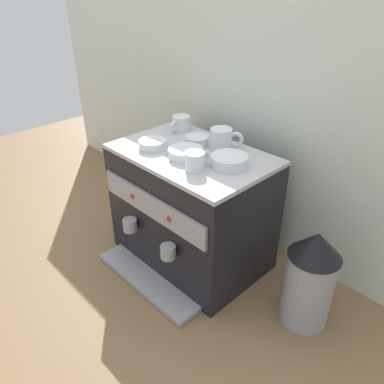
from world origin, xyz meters
name	(u,v)px	position (x,y,z in m)	size (l,w,h in m)	color
ground_plane	(192,254)	(0.00, 0.00, 0.00)	(4.00, 4.00, 0.00)	brown
tiled_backsplash_wall	(246,126)	(0.00, 0.32, 0.51)	(2.80, 0.03, 1.02)	silver
espresso_machine	(191,208)	(0.00, 0.00, 0.24)	(0.60, 0.51, 0.49)	black
ceramic_cup_0	(181,123)	(-0.20, 0.13, 0.52)	(0.08, 0.11, 0.06)	silver
ceramic_cup_1	(222,139)	(0.06, 0.10, 0.53)	(0.11, 0.10, 0.08)	silver
ceramic_cup_2	(195,161)	(0.11, -0.09, 0.52)	(0.07, 0.10, 0.06)	silver
ceramic_bowl_0	(153,144)	(-0.13, -0.08, 0.50)	(0.11, 0.11, 0.03)	silver
ceramic_bowl_1	(197,140)	(-0.04, 0.07, 0.50)	(0.09, 0.09, 0.03)	silver
ceramic_bowl_2	(229,161)	(0.17, 0.01, 0.51)	(0.13, 0.13, 0.04)	silver
ceramic_bowl_3	(186,153)	(0.01, -0.04, 0.51)	(0.13, 0.13, 0.03)	silver
coffee_grinder	(310,278)	(0.52, 0.04, 0.19)	(0.17, 0.17, 0.37)	#939399
milk_pitcher	(137,203)	(-0.41, 0.01, 0.08)	(0.11, 0.11, 0.15)	#B7B7BC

